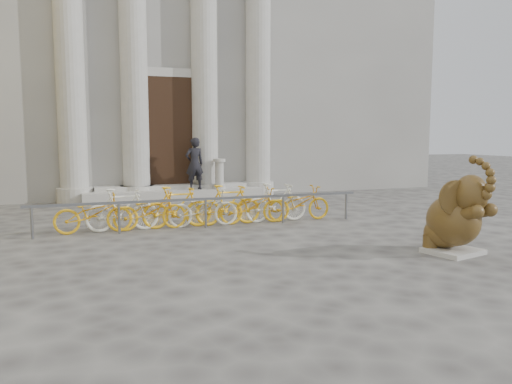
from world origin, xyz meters
name	(u,v)px	position (x,y,z in m)	size (l,w,h in m)	color
ground	(277,268)	(0.00, 0.00, 0.00)	(80.00, 80.00, 0.00)	#474442
classical_building	(149,48)	(0.00, 14.93, 5.98)	(22.00, 10.70, 12.00)	gray
entrance_steps	(174,195)	(0.00, 9.40, 0.18)	(6.00, 1.20, 0.36)	#A8A59E
elephant_statue	(456,218)	(3.51, -0.16, 0.67)	(1.20, 1.44, 1.84)	#A8A59E
bike_rack	(203,206)	(-0.24, 4.19, 0.50)	(8.00, 0.53, 1.00)	slate
pedestrian	(194,164)	(0.66, 9.13, 1.24)	(0.65, 0.42, 1.77)	black
balustrade_post	(219,175)	(1.52, 9.10, 0.84)	(0.42, 0.42, 1.04)	#A8A59E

